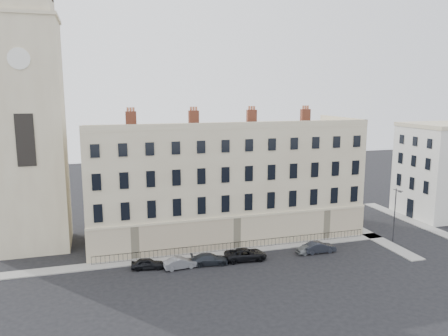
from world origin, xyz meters
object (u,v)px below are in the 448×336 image
(car_e, at_px, (308,249))
(car_c, at_px, (210,259))
(car_a, at_px, (147,264))
(car_b, at_px, (180,263))
(car_d, at_px, (246,254))
(streetlamp, at_px, (395,213))
(car_f, at_px, (319,247))

(car_e, bearing_deg, car_c, 82.21)
(car_a, relative_size, car_b, 0.96)
(car_c, relative_size, car_d, 0.87)
(car_d, bearing_deg, car_c, 94.45)
(car_a, relative_size, car_d, 0.72)
(car_d, bearing_deg, streetlamp, -85.67)
(car_b, xyz_separation_m, car_d, (7.78, 0.24, 0.07))
(car_c, height_order, car_e, car_c)
(streetlamp, bearing_deg, car_c, 162.56)
(car_c, bearing_deg, car_f, -84.31)
(car_b, distance_m, streetlamp, 28.60)
(car_a, relative_size, car_f, 0.90)
(car_b, relative_size, car_f, 0.94)
(car_a, xyz_separation_m, car_f, (20.72, -0.95, 0.05))
(car_c, xyz_separation_m, streetlamp, (25.00, 0.50, 3.31))
(car_f, bearing_deg, car_c, 90.08)
(car_c, distance_m, car_d, 4.38)
(car_a, relative_size, car_e, 1.10)
(car_a, distance_m, car_d, 11.33)
(car_a, height_order, streetlamp, streetlamp)
(car_d, height_order, streetlamp, streetlamp)
(car_f, relative_size, streetlamp, 0.56)
(car_e, bearing_deg, streetlamp, -94.67)
(streetlamp, bearing_deg, car_f, 164.98)
(car_e, height_order, car_f, car_f)
(car_b, bearing_deg, car_e, -94.84)
(car_c, height_order, car_d, car_d)
(car_f, distance_m, streetlamp, 11.71)
(car_b, relative_size, car_e, 1.15)
(car_b, height_order, car_e, car_b)
(car_b, relative_size, streetlamp, 0.53)
(car_a, bearing_deg, car_e, -84.91)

